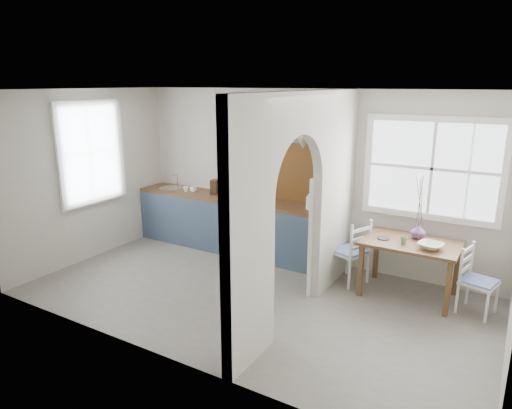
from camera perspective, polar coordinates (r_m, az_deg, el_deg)
The scene contains 26 objects.
floor at distance 6.04m, azimuth -0.56°, elevation -11.39°, with size 5.80×3.20×0.01m, color gray.
ceiling at distance 5.41m, azimuth -0.63°, elevation 14.12°, with size 5.80×3.20×0.01m, color beige.
walls at distance 5.58m, azimuth -0.59°, elevation 0.65°, with size 5.81×3.21×2.60m.
partition at distance 5.28m, azimuth 6.25°, elevation 1.41°, with size 0.12×3.20×2.60m.
kitchen_window at distance 7.39m, azimuth -20.12°, elevation 6.06°, with size 0.10×1.16×1.50m, color white, non-canonical shape.
nook_window at distance 6.36m, azimuth 21.13°, elevation 4.18°, with size 1.76×0.10×1.30m, color white, non-canonical shape.
counter at distance 7.47m, azimuth -2.72°, elevation -2.35°, with size 3.50×0.60×0.90m.
sink at distance 8.10m, azimuth -10.58°, elevation 1.97°, with size 0.40×0.40×0.02m, color #B9BBBF.
backsplash at distance 7.02m, azimuth 4.65°, elevation 4.01°, with size 1.65×0.03×0.90m, color brown.
shelf at distance 6.85m, azimuth 4.45°, elevation 9.22°, with size 1.75×0.20×0.21m.
pendant_lamp at distance 6.40m, azimuth 5.94°, elevation 7.72°, with size 0.26×0.26×0.16m, color beige.
utensil_rail at distance 6.07m, azimuth 8.78°, elevation 3.11°, with size 0.02×0.02×0.50m, color #B9BBBF.
dining_table at distance 6.24m, azimuth 18.56°, elevation -7.61°, with size 1.18×0.78×0.73m, color brown, non-canonical shape.
chair_left at distance 6.41m, azimuth 11.57°, elevation -5.68°, with size 0.41×0.41×0.91m, color white, non-canonical shape.
chair_right at distance 6.07m, azimuth 26.12°, elevation -8.58°, with size 0.38×0.38×0.83m, color white, non-canonical shape.
kettle at distance 6.66m, azimuth 6.86°, elevation 0.34°, with size 0.18×0.15×0.22m, color white, non-canonical shape.
mug_a at distance 7.78m, azimuth -8.75°, elevation 1.92°, with size 0.09×0.09×0.09m, color white.
mug_b at distance 7.74m, azimuth -7.82°, elevation 1.92°, with size 0.12×0.12×0.10m, color white.
knife_block at distance 7.55m, azimuth -5.19°, elevation 2.21°, with size 0.11×0.15×0.24m, color #3E2915.
jar at distance 7.20m, azimuth -1.17°, elevation 1.29°, with size 0.10×0.10×0.15m, color #98855C.
towel_magenta at distance 6.48m, azimuth 8.36°, elevation -6.96°, with size 0.02×0.03×0.57m, color #C73864.
towel_orange at distance 6.45m, azimuth 8.18°, elevation -7.31°, with size 0.02×0.03×0.54m, color #C34A11.
bowl at distance 5.94m, azimuth 20.98°, elevation -4.83°, with size 0.29×0.29×0.07m, color #E7EBCD.
table_cup at distance 6.02m, azimuth 17.99°, elevation -4.21°, with size 0.09×0.09×0.09m, color #6EA565.
plate at distance 6.12m, azimuth 15.63°, elevation -4.08°, with size 0.16×0.16×0.01m, color black.
vase at distance 6.23m, azimuth 19.61°, elevation -3.17°, with size 0.19×0.19×0.20m, color #634177.
Camera 1 is at (2.80, -4.62, 2.69)m, focal length 32.00 mm.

